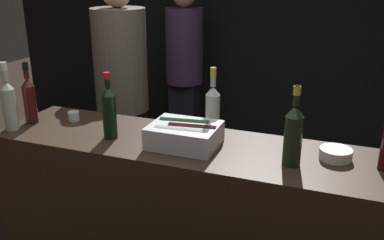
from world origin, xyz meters
The scene contains 12 objects.
wall_back_chalkboard centered at (0.00, 2.82, 1.40)m, with size 6.40×0.06×2.80m.
bar_counter centered at (0.00, 0.28, 0.52)m, with size 2.12×0.55×1.04m.
ice_bin_with_bottles centered at (-0.02, 0.25, 1.10)m, with size 0.34×0.27×0.12m.
bowl_white centered at (0.70, 0.35, 1.07)m, with size 0.15×0.15×0.05m.
candle_votive centered at (-0.77, 0.36, 1.07)m, with size 0.07×0.07×0.05m.
rose_wine_bottle centered at (0.05, 0.47, 1.18)m, with size 0.08×0.08×0.36m.
red_wine_bottle_black_foil centered at (-0.97, 0.25, 1.19)m, with size 0.07×0.07×0.35m.
red_wine_bottle_burgundy centered at (-0.42, 0.21, 1.19)m, with size 0.07×0.07×0.35m.
champagne_bottle centered at (0.52, 0.21, 1.19)m, with size 0.08×0.08×0.37m.
white_wine_bottle centered at (-1.00, 0.12, 1.20)m, with size 0.07×0.07×0.38m.
person_in_hoodie centered at (-0.83, 2.28, 0.97)m, with size 0.37×0.37×1.74m.
person_blond_tee centered at (-0.90, 1.16, 1.02)m, with size 0.40×0.40×1.83m.
Camera 1 is at (0.72, -1.60, 1.89)m, focal length 40.00 mm.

